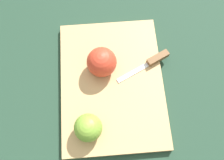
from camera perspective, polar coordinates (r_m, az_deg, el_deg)
name	(u,v)px	position (r m, az deg, el deg)	size (l,w,h in m)	color
ground_plane	(112,85)	(0.78, 0.00, -1.08)	(4.00, 4.00, 0.00)	#1E3828
cutting_board	(112,84)	(0.77, 0.00, -0.81)	(0.45, 0.36, 0.02)	tan
apple_half_left	(88,128)	(0.69, -5.23, -10.34)	(0.07, 0.07, 0.07)	olive
apple_half_right	(102,62)	(0.73, -2.24, 3.92)	(0.08, 0.08, 0.08)	red
knife	(154,60)	(0.78, 9.21, 4.33)	(0.11, 0.15, 0.02)	silver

